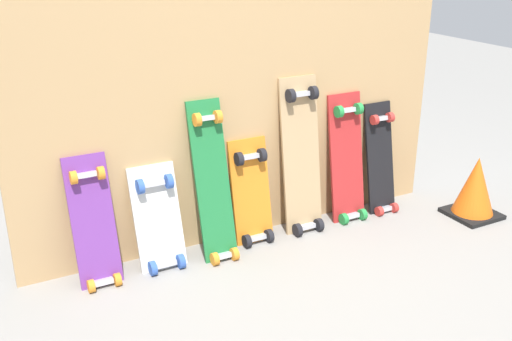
{
  "coord_description": "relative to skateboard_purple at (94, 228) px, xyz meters",
  "views": [
    {
      "loc": [
        -1.33,
        -2.59,
        1.53
      ],
      "look_at": [
        0.0,
        -0.07,
        0.41
      ],
      "focal_mm": 42.3,
      "sensor_mm": 36.0,
      "label": 1
    }
  ],
  "objects": [
    {
      "name": "skateboard_white",
      "position": [
        0.31,
        0.0,
        -0.05
      ],
      "size": [
        0.23,
        0.22,
        0.56
      ],
      "color": "silver",
      "rests_on": "ground"
    },
    {
      "name": "skateboard_red",
      "position": [
        1.43,
        0.02,
        0.06
      ],
      "size": [
        0.21,
        0.2,
        0.78
      ],
      "color": "#B22626",
      "rests_on": "ground"
    },
    {
      "name": "traffic_cone",
      "position": [
        2.09,
        -0.32,
        -0.09
      ],
      "size": [
        0.27,
        0.27,
        0.36
      ],
      "color": "black",
      "rests_on": "ground"
    },
    {
      "name": "skateboard_purple",
      "position": [
        0.0,
        0.0,
        0.0
      ],
      "size": [
        0.2,
        0.22,
        0.67
      ],
      "color": "#6B338C",
      "rests_on": "ground"
    },
    {
      "name": "skateboard_natural",
      "position": [
        1.13,
        0.02,
        0.12
      ],
      "size": [
        0.22,
        0.2,
        0.9
      ],
      "color": "tan",
      "rests_on": "ground"
    },
    {
      "name": "plywood_wall_panel",
      "position": [
        0.83,
        0.12,
        0.53
      ],
      "size": [
        2.38,
        0.04,
        1.59
      ],
      "primitive_type": "cube",
      "color": "tan",
      "rests_on": "ground"
    },
    {
      "name": "skateboard_green",
      "position": [
        0.59,
        -0.02,
        0.09
      ],
      "size": [
        0.18,
        0.27,
        0.85
      ],
      "color": "#1E7238",
      "rests_on": "ground"
    },
    {
      "name": "ground_plane",
      "position": [
        0.83,
        0.05,
        -0.27
      ],
      "size": [
        12.0,
        12.0,
        0.0
      ],
      "primitive_type": "plane",
      "color": "gray"
    },
    {
      "name": "skateboard_orange",
      "position": [
        0.83,
        0.02,
        -0.02
      ],
      "size": [
        0.21,
        0.18,
        0.61
      ],
      "color": "orange",
      "rests_on": "ground"
    },
    {
      "name": "skateboard_black",
      "position": [
        1.67,
        0.01,
        0.02
      ],
      "size": [
        0.18,
        0.2,
        0.71
      ],
      "color": "black",
      "rests_on": "ground"
    }
  ]
}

